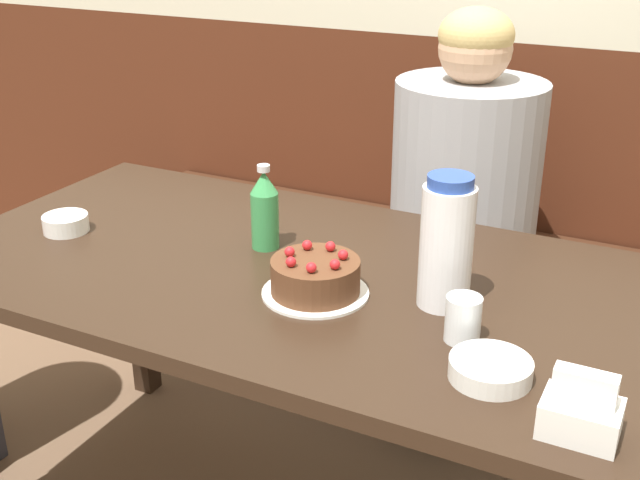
{
  "coord_description": "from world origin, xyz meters",
  "views": [
    {
      "loc": [
        0.73,
        -1.32,
        1.44
      ],
      "look_at": [
        0.04,
        0.05,
        0.77
      ],
      "focal_mm": 45.0,
      "sensor_mm": 36.0,
      "label": 1
    }
  ],
  "objects_px": {
    "bowl_soup_white": "(66,223)",
    "water_pitcher": "(446,243)",
    "birthday_cake": "(315,277)",
    "glass_tumbler_short": "(463,319)",
    "bench_seat": "(420,305)",
    "person_pale_blue_shirt": "(462,230)",
    "soju_bottle": "(265,209)",
    "napkin_holder": "(581,412)",
    "bowl_rice_small": "(490,369)"
  },
  "relations": [
    {
      "from": "bowl_soup_white",
      "to": "water_pitcher",
      "type": "bearing_deg",
      "value": 3.27
    },
    {
      "from": "birthday_cake",
      "to": "glass_tumbler_short",
      "type": "height_order",
      "value": "birthday_cake"
    },
    {
      "from": "bench_seat",
      "to": "person_pale_blue_shirt",
      "type": "height_order",
      "value": "person_pale_blue_shirt"
    },
    {
      "from": "bowl_soup_white",
      "to": "birthday_cake",
      "type": "bearing_deg",
      "value": -1.99
    },
    {
      "from": "birthday_cake",
      "to": "soju_bottle",
      "type": "xyz_separation_m",
      "value": [
        -0.2,
        0.15,
        0.05
      ]
    },
    {
      "from": "glass_tumbler_short",
      "to": "napkin_holder",
      "type": "bearing_deg",
      "value": -38.22
    },
    {
      "from": "bench_seat",
      "to": "soju_bottle",
      "type": "xyz_separation_m",
      "value": [
        -0.1,
        -0.76,
        0.57
      ]
    },
    {
      "from": "birthday_cake",
      "to": "napkin_holder",
      "type": "bearing_deg",
      "value": -22.42
    },
    {
      "from": "bench_seat",
      "to": "glass_tumbler_short",
      "type": "height_order",
      "value": "glass_tumbler_short"
    },
    {
      "from": "water_pitcher",
      "to": "napkin_holder",
      "type": "height_order",
      "value": "water_pitcher"
    },
    {
      "from": "glass_tumbler_short",
      "to": "water_pitcher",
      "type": "bearing_deg",
      "value": 122.89
    },
    {
      "from": "water_pitcher",
      "to": "bowl_soup_white",
      "type": "bearing_deg",
      "value": -176.73
    },
    {
      "from": "birthday_cake",
      "to": "bowl_soup_white",
      "type": "height_order",
      "value": "birthday_cake"
    },
    {
      "from": "bench_seat",
      "to": "bowl_rice_small",
      "type": "relative_size",
      "value": 15.18
    },
    {
      "from": "bowl_soup_white",
      "to": "person_pale_blue_shirt",
      "type": "height_order",
      "value": "person_pale_blue_shirt"
    },
    {
      "from": "soju_bottle",
      "to": "bowl_rice_small",
      "type": "relative_size",
      "value": 1.41
    },
    {
      "from": "bench_seat",
      "to": "person_pale_blue_shirt",
      "type": "bearing_deg",
      "value": -45.58
    },
    {
      "from": "birthday_cake",
      "to": "person_pale_blue_shirt",
      "type": "xyz_separation_m",
      "value": [
        0.07,
        0.75,
        -0.17
      ]
    },
    {
      "from": "soju_bottle",
      "to": "napkin_holder",
      "type": "height_order",
      "value": "soju_bottle"
    },
    {
      "from": "soju_bottle",
      "to": "bowl_soup_white",
      "type": "relative_size",
      "value": 1.83
    },
    {
      "from": "bowl_soup_white",
      "to": "bench_seat",
      "type": "bearing_deg",
      "value": 58.14
    },
    {
      "from": "birthday_cake",
      "to": "napkin_holder",
      "type": "relative_size",
      "value": 1.9
    },
    {
      "from": "bowl_rice_small",
      "to": "person_pale_blue_shirt",
      "type": "relative_size",
      "value": 0.11
    },
    {
      "from": "bench_seat",
      "to": "soju_bottle",
      "type": "distance_m",
      "value": 0.96
    },
    {
      "from": "napkin_holder",
      "to": "bowl_soup_white",
      "type": "relative_size",
      "value": 1.07
    },
    {
      "from": "soju_bottle",
      "to": "glass_tumbler_short",
      "type": "distance_m",
      "value": 0.54
    },
    {
      "from": "soju_bottle",
      "to": "bowl_soup_white",
      "type": "height_order",
      "value": "soju_bottle"
    },
    {
      "from": "napkin_holder",
      "to": "bowl_rice_small",
      "type": "xyz_separation_m",
      "value": [
        -0.15,
        0.09,
        -0.02
      ]
    },
    {
      "from": "bowl_rice_small",
      "to": "napkin_holder",
      "type": "bearing_deg",
      "value": -29.16
    },
    {
      "from": "bench_seat",
      "to": "person_pale_blue_shirt",
      "type": "xyz_separation_m",
      "value": [
        0.16,
        -0.17,
        0.35
      ]
    },
    {
      "from": "bench_seat",
      "to": "birthday_cake",
      "type": "height_order",
      "value": "birthday_cake"
    },
    {
      "from": "bowl_soup_white",
      "to": "bowl_rice_small",
      "type": "distance_m",
      "value": 1.05
    },
    {
      "from": "bowl_soup_white",
      "to": "bowl_rice_small",
      "type": "bearing_deg",
      "value": -8.68
    },
    {
      "from": "bowl_soup_white",
      "to": "glass_tumbler_short",
      "type": "height_order",
      "value": "glass_tumbler_short"
    },
    {
      "from": "water_pitcher",
      "to": "person_pale_blue_shirt",
      "type": "relative_size",
      "value": 0.22
    },
    {
      "from": "glass_tumbler_short",
      "to": "person_pale_blue_shirt",
      "type": "xyz_separation_m",
      "value": [
        -0.24,
        0.79,
        -0.17
      ]
    },
    {
      "from": "soju_bottle",
      "to": "bowl_soup_white",
      "type": "distance_m",
      "value": 0.48
    },
    {
      "from": "birthday_cake",
      "to": "water_pitcher",
      "type": "bearing_deg",
      "value": 17.52
    },
    {
      "from": "napkin_holder",
      "to": "person_pale_blue_shirt",
      "type": "distance_m",
      "value": 1.09
    },
    {
      "from": "water_pitcher",
      "to": "person_pale_blue_shirt",
      "type": "bearing_deg",
      "value": 103.86
    },
    {
      "from": "soju_bottle",
      "to": "bowl_rice_small",
      "type": "distance_m",
      "value": 0.65
    },
    {
      "from": "water_pitcher",
      "to": "glass_tumbler_short",
      "type": "distance_m",
      "value": 0.16
    },
    {
      "from": "birthday_cake",
      "to": "soju_bottle",
      "type": "relative_size",
      "value": 1.11
    },
    {
      "from": "bowl_rice_small",
      "to": "person_pale_blue_shirt",
      "type": "bearing_deg",
      "value": 109.7
    },
    {
      "from": "water_pitcher",
      "to": "birthday_cake",
      "type": "bearing_deg",
      "value": -162.48
    },
    {
      "from": "bench_seat",
      "to": "bowl_rice_small",
      "type": "bearing_deg",
      "value": -65.44
    },
    {
      "from": "napkin_holder",
      "to": "person_pale_blue_shirt",
      "type": "height_order",
      "value": "person_pale_blue_shirt"
    },
    {
      "from": "soju_bottle",
      "to": "bowl_soup_white",
      "type": "xyz_separation_m",
      "value": [
        -0.45,
        -0.13,
        -0.07
      ]
    },
    {
      "from": "birthday_cake",
      "to": "person_pale_blue_shirt",
      "type": "height_order",
      "value": "person_pale_blue_shirt"
    },
    {
      "from": "bowl_rice_small",
      "to": "person_pale_blue_shirt",
      "type": "xyz_separation_m",
      "value": [
        -0.32,
        0.88,
        -0.15
      ]
    }
  ]
}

